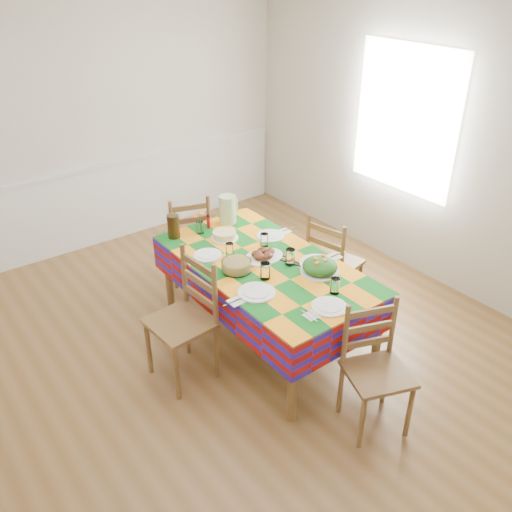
{
  "coord_description": "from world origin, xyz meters",
  "views": [
    {
      "loc": [
        -2.02,
        -2.97,
        2.93
      ],
      "look_at": [
        0.2,
        -0.01,
        0.83
      ],
      "focal_mm": 38.0,
      "sensor_mm": 36.0,
      "label": 1
    }
  ],
  "objects": [
    {
      "name": "green_pitcher",
      "position": [
        0.47,
        0.77,
        0.87
      ],
      "size": [
        0.15,
        0.15,
        0.26
      ],
      "primitive_type": "cylinder",
      "color": "#A9C68C",
      "rests_on": "dining_table"
    },
    {
      "name": "dining_table",
      "position": [
        0.29,
        -0.02,
        0.66
      ],
      "size": [
        1.02,
        1.9,
        0.74
      ],
      "color": "brown",
      "rests_on": "room"
    },
    {
      "name": "chair_near",
      "position": [
        0.3,
        -1.22,
        0.46
      ],
      "size": [
        0.52,
        0.51,
        0.93
      ],
      "rotation": [
        0.0,
        0.0,
        -0.36
      ],
      "color": "brown",
      "rests_on": "room"
    },
    {
      "name": "hot_sauce",
      "position": [
        0.26,
        0.78,
        0.81
      ],
      "size": [
        0.03,
        0.03,
        0.13
      ],
      "primitive_type": "cylinder",
      "color": "red",
      "rests_on": "dining_table"
    },
    {
      "name": "wainscot",
      "position": [
        0.0,
        2.48,
        0.49
      ],
      "size": [
        4.41,
        0.06,
        0.92
      ],
      "color": "silver",
      "rests_on": "room"
    },
    {
      "name": "window_right",
      "position": [
        2.23,
        0.3,
        1.5
      ],
      "size": [
        0.0,
        1.4,
        1.4
      ],
      "primitive_type": "plane",
      "rotation": [
        0.0,
        -1.57,
        0.0
      ],
      "color": "white",
      "rests_on": "room"
    },
    {
      "name": "cake",
      "position": [
        0.26,
        0.52,
        0.77
      ],
      "size": [
        0.24,
        0.24,
        0.07
      ],
      "color": "white",
      "rests_on": "dining_table"
    },
    {
      "name": "meat_platter",
      "position": [
        0.32,
        0.05,
        0.77
      ],
      "size": [
        0.35,
        0.25,
        0.07
      ],
      "color": "white",
      "rests_on": "dining_table"
    },
    {
      "name": "setting_left_near",
      "position": [
        0.02,
        -0.29,
        0.77
      ],
      "size": [
        0.51,
        0.3,
        0.13
      ],
      "rotation": [
        0.0,
        0.0,
        1.57
      ],
      "color": "white",
      "rests_on": "dining_table"
    },
    {
      "name": "chair_right",
      "position": [
        1.04,
        -0.03,
        0.47
      ],
      "size": [
        0.48,
        0.49,
        0.95
      ],
      "rotation": [
        0.0,
        0.0,
        1.79
      ],
      "color": "brown",
      "rests_on": "room"
    },
    {
      "name": "setting_near_head",
      "position": [
        0.32,
        -0.74,
        0.77
      ],
      "size": [
        0.41,
        0.28,
        0.12
      ],
      "color": "white",
      "rests_on": "dining_table"
    },
    {
      "name": "room",
      "position": [
        0.0,
        0.0,
        1.35
      ],
      "size": [
        4.58,
        5.08,
        2.78
      ],
      "color": "brown",
      "rests_on": "ground"
    },
    {
      "name": "chair_left",
      "position": [
        -0.47,
        -0.01,
        0.5
      ],
      "size": [
        0.46,
        0.48,
        1.02
      ],
      "rotation": [
        0.0,
        0.0,
        -1.5
      ],
      "color": "brown",
      "rests_on": "room"
    },
    {
      "name": "chair_far",
      "position": [
        0.27,
        1.18,
        0.46
      ],
      "size": [
        0.51,
        0.5,
        0.94
      ],
      "rotation": [
        0.0,
        0.0,
        2.83
      ],
      "color": "brown",
      "rests_on": "room"
    },
    {
      "name": "serving_utensils",
      "position": [
        0.46,
        -0.11,
        0.74
      ],
      "size": [
        0.13,
        0.29,
        0.01
      ],
      "color": "black",
      "rests_on": "dining_table"
    },
    {
      "name": "tea_pitcher",
      "position": [
        -0.07,
        0.81,
        0.85
      ],
      "size": [
        0.11,
        0.11,
        0.21
      ],
      "primitive_type": "cylinder",
      "color": "black",
      "rests_on": "dining_table"
    },
    {
      "name": "name_card",
      "position": [
        0.3,
        -0.9,
        0.75
      ],
      "size": [
        0.07,
        0.02,
        0.02
      ],
      "primitive_type": "cube",
      "color": "white",
      "rests_on": "dining_table"
    },
    {
      "name": "setting_left_far",
      "position": [
        0.03,
        0.31,
        0.77
      ],
      "size": [
        0.43,
        0.25,
        0.11
      ],
      "rotation": [
        0.0,
        0.0,
        1.57
      ],
      "color": "white",
      "rests_on": "dining_table"
    },
    {
      "name": "pasta_bowl",
      "position": [
        0.04,
        0.02,
        0.78
      ],
      "size": [
        0.23,
        0.23,
        0.08
      ],
      "color": "white",
      "rests_on": "dining_table"
    },
    {
      "name": "setting_right_far",
      "position": [
        0.56,
        0.28,
        0.77
      ],
      "size": [
        0.46,
        0.27,
        0.12
      ],
      "rotation": [
        0.0,
        0.0,
        -1.57
      ],
      "color": "white",
      "rests_on": "dining_table"
    },
    {
      "name": "setting_right_near",
      "position": [
        0.55,
        -0.24,
        0.77
      ],
      "size": [
        0.53,
        0.31,
        0.14
      ],
      "rotation": [
        0.0,
        0.0,
        -1.57
      ],
      "color": "white",
      "rests_on": "dining_table"
    },
    {
      "name": "salad_platter",
      "position": [
        0.54,
        -0.39,
        0.79
      ],
      "size": [
        0.3,
        0.3,
        0.13
      ],
      "color": "white",
      "rests_on": "dining_table"
    },
    {
      "name": "flower_vase",
      "position": [
        0.15,
        0.74,
        0.83
      ],
      "size": [
        0.13,
        0.11,
        0.21
      ],
      "color": "white",
      "rests_on": "dining_table"
    }
  ]
}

